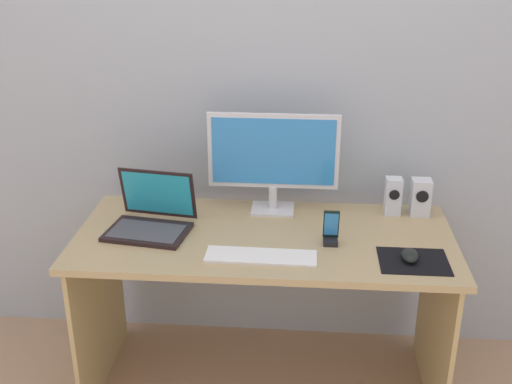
{
  "coord_description": "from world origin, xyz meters",
  "views": [
    {
      "loc": [
        0.14,
        -2.2,
        1.84
      ],
      "look_at": [
        -0.03,
        -0.02,
        0.92
      ],
      "focal_mm": 44.05,
      "sensor_mm": 36.0,
      "label": 1
    }
  ],
  "objects_px": {
    "laptop": "(151,219)",
    "phone_in_dock": "(331,232)",
    "speaker_right": "(420,197)",
    "speaker_near_monitor": "(393,196)",
    "monitor": "(273,157)",
    "mouse": "(410,255)",
    "keyboard_external": "(262,256)"
  },
  "relations": [
    {
      "from": "monitor",
      "to": "laptop",
      "type": "relative_size",
      "value": 1.55
    },
    {
      "from": "laptop",
      "to": "speaker_right",
      "type": "bearing_deg",
      "value": 11.8
    },
    {
      "from": "laptop",
      "to": "phone_in_dock",
      "type": "relative_size",
      "value": 2.52
    },
    {
      "from": "keyboard_external",
      "to": "speaker_near_monitor",
      "type": "bearing_deg",
      "value": 40.46
    },
    {
      "from": "speaker_right",
      "to": "mouse",
      "type": "bearing_deg",
      "value": -103.36
    },
    {
      "from": "laptop",
      "to": "mouse",
      "type": "relative_size",
      "value": 3.49
    },
    {
      "from": "speaker_right",
      "to": "mouse",
      "type": "relative_size",
      "value": 1.57
    },
    {
      "from": "mouse",
      "to": "phone_in_dock",
      "type": "bearing_deg",
      "value": 160.92
    },
    {
      "from": "speaker_right",
      "to": "phone_in_dock",
      "type": "bearing_deg",
      "value": -142.31
    },
    {
      "from": "laptop",
      "to": "keyboard_external",
      "type": "relative_size",
      "value": 0.86
    },
    {
      "from": "speaker_right",
      "to": "laptop",
      "type": "height_order",
      "value": "laptop"
    },
    {
      "from": "speaker_right",
      "to": "keyboard_external",
      "type": "relative_size",
      "value": 0.38
    },
    {
      "from": "laptop",
      "to": "keyboard_external",
      "type": "height_order",
      "value": "laptop"
    },
    {
      "from": "speaker_near_monitor",
      "to": "mouse",
      "type": "height_order",
      "value": "speaker_near_monitor"
    },
    {
      "from": "keyboard_external",
      "to": "phone_in_dock",
      "type": "distance_m",
      "value": 0.29
    },
    {
      "from": "speaker_near_monitor",
      "to": "phone_in_dock",
      "type": "relative_size",
      "value": 1.15
    },
    {
      "from": "keyboard_external",
      "to": "mouse",
      "type": "distance_m",
      "value": 0.54
    },
    {
      "from": "laptop",
      "to": "keyboard_external",
      "type": "bearing_deg",
      "value": -23.55
    },
    {
      "from": "monitor",
      "to": "mouse",
      "type": "relative_size",
      "value": 5.41
    },
    {
      "from": "laptop",
      "to": "mouse",
      "type": "bearing_deg",
      "value": -10.17
    },
    {
      "from": "speaker_near_monitor",
      "to": "speaker_right",
      "type": "bearing_deg",
      "value": -0.04
    },
    {
      "from": "speaker_right",
      "to": "phone_in_dock",
      "type": "height_order",
      "value": "speaker_right"
    },
    {
      "from": "laptop",
      "to": "keyboard_external",
      "type": "distance_m",
      "value": 0.5
    },
    {
      "from": "speaker_near_monitor",
      "to": "laptop",
      "type": "relative_size",
      "value": 0.46
    },
    {
      "from": "mouse",
      "to": "monitor",
      "type": "bearing_deg",
      "value": 145.38
    },
    {
      "from": "speaker_near_monitor",
      "to": "monitor",
      "type": "bearing_deg",
      "value": -178.86
    },
    {
      "from": "monitor",
      "to": "phone_in_dock",
      "type": "relative_size",
      "value": 3.9
    },
    {
      "from": "mouse",
      "to": "speaker_near_monitor",
      "type": "bearing_deg",
      "value": 95.01
    },
    {
      "from": "keyboard_external",
      "to": "mouse",
      "type": "relative_size",
      "value": 4.07
    },
    {
      "from": "laptop",
      "to": "phone_in_dock",
      "type": "height_order",
      "value": "laptop"
    },
    {
      "from": "keyboard_external",
      "to": "phone_in_dock",
      "type": "xyz_separation_m",
      "value": [
        0.25,
        0.13,
        0.04
      ]
    },
    {
      "from": "speaker_right",
      "to": "laptop",
      "type": "xyz_separation_m",
      "value": [
        -1.09,
        -0.23,
        -0.03
      ]
    }
  ]
}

